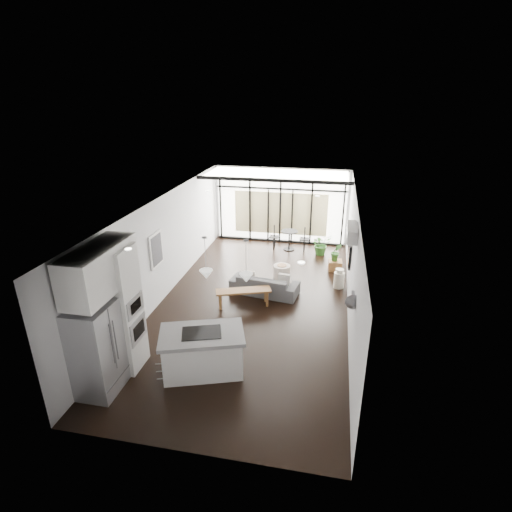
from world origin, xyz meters
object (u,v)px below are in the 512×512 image
at_px(island, 203,352).
at_px(tv, 350,251).
at_px(fridge, 97,350).
at_px(console_bench, 243,298).
at_px(sofa, 265,281).
at_px(pouf, 282,272).
at_px(milk_can, 339,278).

xyz_separation_m(island, tv, (2.89, 4.01, 0.85)).
bearing_deg(fridge, console_bench, 62.63).
height_order(island, sofa, island).
relative_size(fridge, tv, 1.64).
xyz_separation_m(pouf, milk_can, (1.73, -0.32, 0.09)).
xyz_separation_m(sofa, console_bench, (-0.43, -0.81, -0.14)).
xyz_separation_m(fridge, milk_can, (4.41, 5.31, -0.61)).
distance_m(island, fridge, 2.00).
xyz_separation_m(sofa, tv, (2.27, 0.40, 0.93)).
xyz_separation_m(fridge, pouf, (2.68, 5.63, -0.70)).
distance_m(sofa, pouf, 1.17).
distance_m(console_bench, milk_can, 2.96).
bearing_deg(island, sofa, 61.56).
relative_size(console_bench, milk_can, 2.46).
xyz_separation_m(console_bench, tv, (2.70, 1.21, 1.07)).
xyz_separation_m(console_bench, milk_can, (2.49, 1.60, 0.06)).
xyz_separation_m(fridge, sofa, (2.34, 4.52, -0.53)).
bearing_deg(milk_can, sofa, -159.19).
distance_m(island, tv, 5.02).
bearing_deg(tv, pouf, 159.96).
xyz_separation_m(island, console_bench, (0.19, 2.80, -0.22)).
height_order(sofa, pouf, sofa).
height_order(island, pouf, island).
height_order(sofa, console_bench, sofa).
bearing_deg(console_bench, tv, 4.68).
distance_m(fridge, console_bench, 4.23).
xyz_separation_m(island, milk_can, (2.68, 4.40, -0.16)).
height_order(fridge, pouf, fridge).
xyz_separation_m(fridge, tv, (4.62, 4.92, 0.40)).
relative_size(sofa, milk_can, 3.23).
bearing_deg(tv, fridge, -133.19).
distance_m(sofa, tv, 2.49).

